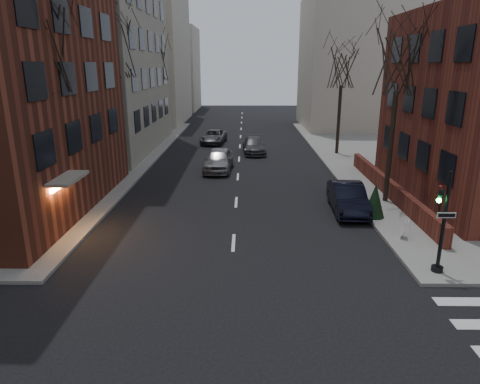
{
  "coord_description": "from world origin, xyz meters",
  "views": [
    {
      "loc": [
        0.52,
        -6.13,
        7.87
      ],
      "look_at": [
        0.28,
        13.45,
        2.0
      ],
      "focal_mm": 32.0,
      "sensor_mm": 36.0,
      "label": 1
    }
  ],
  "objects_px": {
    "traffic_signal": "(441,229)",
    "parked_sedan": "(348,198)",
    "car_lane_far": "(214,137)",
    "tree_left_b": "(115,49)",
    "car_lane_silver": "(219,160)",
    "tree_right_a": "(399,61)",
    "tree_left_a": "(38,50)",
    "tree_left_c": "(156,62)",
    "streetlamp_near": "(113,122)",
    "sandwich_board": "(406,229)",
    "streetlamp_far": "(167,98)",
    "evergreen_shrub": "(375,200)",
    "tree_right_b": "(342,68)",
    "car_lane_gray": "(254,146)"
  },
  "relations": [
    {
      "from": "traffic_signal",
      "to": "parked_sedan",
      "type": "xyz_separation_m",
      "value": [
        -1.74,
        7.42,
        -1.12
      ]
    },
    {
      "from": "tree_left_b",
      "to": "sandwich_board",
      "type": "xyz_separation_m",
      "value": [
        16.78,
        -13.63,
        -8.35
      ]
    },
    {
      "from": "tree_right_a",
      "to": "evergreen_shrub",
      "type": "xyz_separation_m",
      "value": [
        -1.5,
        -2.83,
        -6.97
      ]
    },
    {
      "from": "traffic_signal",
      "to": "evergreen_shrub",
      "type": "distance_m",
      "value": 6.26
    },
    {
      "from": "parked_sedan",
      "to": "sandwich_board",
      "type": "relative_size",
      "value": 5.78
    },
    {
      "from": "streetlamp_near",
      "to": "parked_sedan",
      "type": "bearing_deg",
      "value": -21.18
    },
    {
      "from": "car_lane_gray",
      "to": "tree_left_a",
      "type": "bearing_deg",
      "value": -121.15
    },
    {
      "from": "car_lane_far",
      "to": "tree_left_b",
      "type": "bearing_deg",
      "value": -111.51
    },
    {
      "from": "tree_left_b",
      "to": "streetlamp_near",
      "type": "distance_m",
      "value": 6.18
    },
    {
      "from": "streetlamp_near",
      "to": "evergreen_shrub",
      "type": "xyz_separation_m",
      "value": [
        15.5,
        -6.83,
        -3.18
      ]
    },
    {
      "from": "traffic_signal",
      "to": "car_lane_gray",
      "type": "distance_m",
      "value": 24.56
    },
    {
      "from": "tree_left_c",
      "to": "parked_sedan",
      "type": "height_order",
      "value": "tree_left_c"
    },
    {
      "from": "sandwich_board",
      "to": "car_lane_silver",
      "type": "bearing_deg",
      "value": 142.66
    },
    {
      "from": "streetlamp_near",
      "to": "traffic_signal",
      "type": "bearing_deg",
      "value": -38.87
    },
    {
      "from": "car_lane_gray",
      "to": "tree_right_b",
      "type": "bearing_deg",
      "value": -7.35
    },
    {
      "from": "parked_sedan",
      "to": "evergreen_shrub",
      "type": "relative_size",
      "value": 2.64
    },
    {
      "from": "tree_left_b",
      "to": "streetlamp_far",
      "type": "relative_size",
      "value": 1.72
    },
    {
      "from": "car_lane_gray",
      "to": "tree_left_b",
      "type": "bearing_deg",
      "value": -149.43
    },
    {
      "from": "car_lane_gray",
      "to": "car_lane_far",
      "type": "xyz_separation_m",
      "value": [
        -4.08,
        5.11,
        -0.03
      ]
    },
    {
      "from": "car_lane_silver",
      "to": "tree_left_a",
      "type": "bearing_deg",
      "value": -117.63
    },
    {
      "from": "tree_right_b",
      "to": "evergreen_shrub",
      "type": "distance_m",
      "value": 18.12
    },
    {
      "from": "tree_left_b",
      "to": "car_lane_silver",
      "type": "distance_m",
      "value": 10.87
    },
    {
      "from": "tree_left_b",
      "to": "car_lane_far",
      "type": "bearing_deg",
      "value": 62.7
    },
    {
      "from": "tree_right_a",
      "to": "sandwich_board",
      "type": "distance_m",
      "value": 9.39
    },
    {
      "from": "tree_right_a",
      "to": "tree_left_b",
      "type": "bearing_deg",
      "value": 155.56
    },
    {
      "from": "parked_sedan",
      "to": "car_lane_far",
      "type": "bearing_deg",
      "value": 114.78
    },
    {
      "from": "car_lane_silver",
      "to": "sandwich_board",
      "type": "bearing_deg",
      "value": -50.99
    },
    {
      "from": "traffic_signal",
      "to": "streetlamp_far",
      "type": "height_order",
      "value": "streetlamp_far"
    },
    {
      "from": "tree_left_b",
      "to": "car_lane_silver",
      "type": "relative_size",
      "value": 2.17
    },
    {
      "from": "tree_left_a",
      "to": "streetlamp_near",
      "type": "bearing_deg",
      "value": 85.71
    },
    {
      "from": "tree_left_c",
      "to": "streetlamp_near",
      "type": "bearing_deg",
      "value": -88.09
    },
    {
      "from": "traffic_signal",
      "to": "streetlamp_near",
      "type": "xyz_separation_m",
      "value": [
        -16.14,
        13.01,
        2.33
      ]
    },
    {
      "from": "traffic_signal",
      "to": "tree_right_b",
      "type": "height_order",
      "value": "tree_right_b"
    },
    {
      "from": "tree_right_a",
      "to": "parked_sedan",
      "type": "distance_m",
      "value": 7.85
    },
    {
      "from": "tree_left_c",
      "to": "traffic_signal",
      "type": "bearing_deg",
      "value": -61.64
    },
    {
      "from": "streetlamp_near",
      "to": "sandwich_board",
      "type": "xyz_separation_m",
      "value": [
        16.18,
        -9.63,
        -3.67
      ]
    },
    {
      "from": "tree_right_a",
      "to": "car_lane_silver",
      "type": "distance_m",
      "value": 14.83
    },
    {
      "from": "tree_right_b",
      "to": "evergreen_shrub",
      "type": "xyz_separation_m",
      "value": [
        -1.5,
        -16.83,
        -6.53
      ]
    },
    {
      "from": "car_lane_far",
      "to": "traffic_signal",
      "type": "bearing_deg",
      "value": -63.82
    },
    {
      "from": "tree_left_a",
      "to": "car_lane_far",
      "type": "relative_size",
      "value": 2.11
    },
    {
      "from": "sandwich_board",
      "to": "evergreen_shrub",
      "type": "height_order",
      "value": "evergreen_shrub"
    },
    {
      "from": "tree_right_b",
      "to": "streetlamp_far",
      "type": "xyz_separation_m",
      "value": [
        -17.0,
        10.0,
        -3.35
      ]
    },
    {
      "from": "streetlamp_near",
      "to": "car_lane_far",
      "type": "bearing_deg",
      "value": 70.87
    },
    {
      "from": "tree_left_b",
      "to": "car_lane_far",
      "type": "relative_size",
      "value": 2.22
    },
    {
      "from": "tree_right_b",
      "to": "tree_right_a",
      "type": "bearing_deg",
      "value": -90.0
    },
    {
      "from": "traffic_signal",
      "to": "car_lane_far",
      "type": "relative_size",
      "value": 0.82
    },
    {
      "from": "streetlamp_far",
      "to": "sandwich_board",
      "type": "bearing_deg",
      "value": -61.37
    },
    {
      "from": "evergreen_shrub",
      "to": "streetlamp_near",
      "type": "bearing_deg",
      "value": 156.21
    },
    {
      "from": "tree_right_a",
      "to": "evergreen_shrub",
      "type": "relative_size",
      "value": 5.36
    },
    {
      "from": "tree_left_a",
      "to": "tree_left_c",
      "type": "xyz_separation_m",
      "value": [
        0.0,
        26.0,
        -0.44
      ]
    }
  ]
}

